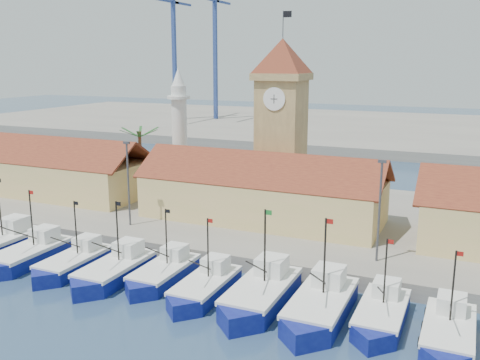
% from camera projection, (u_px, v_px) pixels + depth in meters
% --- Properties ---
extents(ground, '(400.00, 400.00, 0.00)m').
position_uv_depth(ground, '(168.00, 303.00, 42.12)').
color(ground, navy).
rests_on(ground, ground).
extents(quay, '(140.00, 32.00, 1.50)m').
position_uv_depth(quay, '(274.00, 215.00, 63.37)').
color(quay, gray).
rests_on(quay, ground).
extents(terminal, '(240.00, 80.00, 2.00)m').
position_uv_depth(terminal, '(388.00, 130.00, 140.06)').
color(terminal, gray).
rests_on(terminal, ground).
extents(boat_1, '(3.54, 9.71, 7.34)m').
position_uv_depth(boat_1, '(27.00, 256.00, 50.19)').
color(boat_1, navy).
rests_on(boat_1, ground).
extents(boat_2, '(3.27, 8.95, 6.77)m').
position_uv_depth(boat_2, '(72.00, 264.00, 48.38)').
color(boat_2, navy).
rests_on(boat_2, ground).
extents(boat_3, '(3.52, 9.63, 7.29)m').
position_uv_depth(boat_3, '(113.00, 272.00, 46.42)').
color(boat_3, navy).
rests_on(boat_3, ground).
extents(boat_4, '(3.24, 8.89, 6.73)m').
position_uv_depth(boat_4, '(162.00, 275.00, 46.00)').
color(boat_4, navy).
rests_on(boat_4, ground).
extents(boat_5, '(3.27, 8.94, 6.77)m').
position_uv_depth(boat_5, '(204.00, 289.00, 43.15)').
color(boat_5, navy).
rests_on(boat_5, ground).
extents(boat_6, '(3.86, 10.56, 7.99)m').
position_uv_depth(boat_6, '(260.00, 296.00, 41.52)').
color(boat_6, navy).
rests_on(boat_6, ground).
extents(boat_7, '(3.83, 10.49, 7.94)m').
position_uv_depth(boat_7, '(319.00, 308.00, 39.43)').
color(boat_7, navy).
rests_on(boat_7, ground).
extents(boat_8, '(3.22, 8.83, 6.68)m').
position_uv_depth(boat_8, '(381.00, 316.00, 38.47)').
color(boat_8, navy).
rests_on(boat_8, ground).
extents(boat_9, '(3.28, 8.99, 6.80)m').
position_uv_depth(boat_9, '(448.00, 336.00, 35.78)').
color(boat_9, navy).
rests_on(boat_9, ground).
extents(hall_left, '(31.20, 10.13, 7.61)m').
position_uv_depth(hall_left, '(41.00, 173.00, 71.73)').
color(hall_left, '#E1B97B').
rests_on(hall_left, quay).
extents(hall_center, '(27.04, 10.13, 7.61)m').
position_uv_depth(hall_center, '(262.00, 197.00, 59.09)').
color(hall_center, '#E1B97B').
rests_on(hall_center, quay).
extents(clock_tower, '(5.80, 5.80, 22.70)m').
position_uv_depth(clock_tower, '(281.00, 119.00, 62.70)').
color(clock_tower, tan).
rests_on(clock_tower, quay).
extents(minaret, '(3.00, 3.00, 16.30)m').
position_uv_depth(minaret, '(180.00, 130.00, 70.90)').
color(minaret, silver).
rests_on(minaret, quay).
extents(palm_tree, '(5.60, 5.03, 8.39)m').
position_uv_depth(palm_tree, '(140.00, 155.00, 71.85)').
color(palm_tree, brown).
rests_on(palm_tree, quay).
extents(lamp_posts, '(80.70, 0.25, 9.03)m').
position_uv_depth(lamp_posts, '(236.00, 191.00, 51.21)').
color(lamp_posts, '#3F3F44').
rests_on(lamp_posts, quay).
extents(crane_blue_far, '(1.00, 34.54, 40.70)m').
position_uv_depth(crane_blue_far, '(171.00, 39.00, 149.67)').
color(crane_blue_far, navy).
rests_on(crane_blue_far, terminal).
extents(crane_blue_near, '(1.00, 30.17, 41.25)m').
position_uv_depth(crane_blue_near, '(213.00, 39.00, 151.65)').
color(crane_blue_near, navy).
rests_on(crane_blue_near, terminal).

